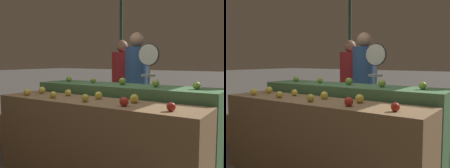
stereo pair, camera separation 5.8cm
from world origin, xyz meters
TOP-DOWN VIEW (x-y plane):
  - display_counter_front at (0.00, 0.00)m, footprint 2.33×0.55m
  - display_counter_back at (0.00, 0.60)m, footprint 2.33×0.55m
  - apple_front_0 at (-0.88, -0.11)m, footprint 0.08×0.08m
  - apple_front_1 at (-0.45, -0.11)m, footprint 0.08×0.08m
  - apple_front_2 at (0.00, -0.11)m, footprint 0.08×0.08m
  - apple_front_3 at (0.45, -0.11)m, footprint 0.08×0.08m
  - apple_front_4 at (0.89, -0.11)m, footprint 0.07×0.07m
  - apple_front_5 at (-0.88, 0.12)m, footprint 0.08×0.08m
  - apple_front_6 at (-0.44, 0.12)m, footprint 0.08×0.08m
  - apple_front_7 at (0.00, 0.11)m, footprint 0.08×0.08m
  - apple_front_8 at (0.44, 0.10)m, footprint 0.08×0.08m
  - apple_back_0 at (-0.89, 0.61)m, footprint 0.08×0.08m
  - apple_back_1 at (-0.45, 0.61)m, footprint 0.07×0.07m
  - apple_back_2 at (0.00, 0.60)m, footprint 0.09×0.09m
  - apple_back_3 at (0.44, 0.59)m, footprint 0.08×0.08m
  - apple_back_4 at (0.89, 0.61)m, footprint 0.08×0.08m
  - produce_scale at (0.08, 1.15)m, footprint 0.30×0.20m
  - person_vendor_at_scale at (-0.29, 1.50)m, footprint 0.40×0.40m
  - person_customer_right at (-0.84, 1.96)m, footprint 0.49×0.49m
  - wooden_crate_side at (-1.65, 0.36)m, footprint 0.47×0.47m

SIDE VIEW (x-z plane):
  - wooden_crate_side at x=-1.65m, z-range 0.00..0.47m
  - display_counter_front at x=0.00m, z-range 0.00..0.87m
  - display_counter_back at x=0.00m, z-range 0.00..0.98m
  - apple_front_4 at x=0.89m, z-range 0.87..0.94m
  - apple_front_6 at x=-0.44m, z-range 0.87..0.94m
  - apple_front_1 at x=-0.45m, z-range 0.87..0.94m
  - apple_front_2 at x=0.00m, z-range 0.87..0.95m
  - apple_front_0 at x=-0.88m, z-range 0.87..0.95m
  - apple_front_7 at x=0.00m, z-range 0.87..0.95m
  - apple_front_5 at x=-0.88m, z-range 0.87..0.95m
  - apple_front_3 at x=0.45m, z-range 0.87..0.95m
  - apple_front_8 at x=0.44m, z-range 0.87..0.95m
  - person_customer_right at x=-0.84m, z-range 0.12..1.77m
  - person_vendor_at_scale at x=-0.29m, z-range 0.13..1.85m
  - apple_back_1 at x=-0.45m, z-range 0.98..1.05m
  - apple_back_0 at x=-0.89m, z-range 0.98..1.06m
  - apple_back_4 at x=0.89m, z-range 0.98..1.06m
  - apple_back_3 at x=0.44m, z-range 0.98..1.07m
  - apple_back_2 at x=0.00m, z-range 0.98..1.07m
  - produce_scale at x=0.08m, z-range 0.35..1.86m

